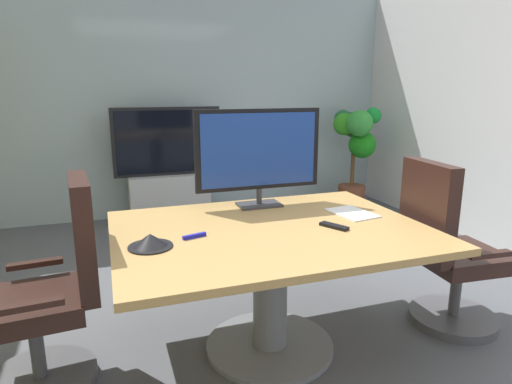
{
  "coord_description": "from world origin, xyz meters",
  "views": [
    {
      "loc": [
        -0.94,
        -2.06,
        1.52
      ],
      "look_at": [
        -0.1,
        0.38,
        0.9
      ],
      "focal_mm": 30.77,
      "sensor_mm": 36.0,
      "label": 1
    }
  ],
  "objects_px": {
    "office_chair_left": "(53,302)",
    "remote_control": "(334,226)",
    "office_chair_right": "(446,259)",
    "conference_table": "(270,260)",
    "tv_monitor": "(259,152)",
    "wall_display_unit": "(169,184)",
    "potted_plant": "(355,143)",
    "conference_phone": "(150,241)"
  },
  "relations": [
    {
      "from": "tv_monitor",
      "to": "potted_plant",
      "type": "relative_size",
      "value": 0.66
    },
    {
      "from": "remote_control",
      "to": "potted_plant",
      "type": "bearing_deg",
      "value": 28.89
    },
    {
      "from": "conference_phone",
      "to": "remote_control",
      "type": "relative_size",
      "value": 1.29
    },
    {
      "from": "remote_control",
      "to": "office_chair_right",
      "type": "bearing_deg",
      "value": -27.69
    },
    {
      "from": "tv_monitor",
      "to": "office_chair_right",
      "type": "bearing_deg",
      "value": -29.07
    },
    {
      "from": "office_chair_left",
      "to": "conference_phone",
      "type": "height_order",
      "value": "office_chair_left"
    },
    {
      "from": "office_chair_right",
      "to": "tv_monitor",
      "type": "xyz_separation_m",
      "value": [
        -1.06,
        0.59,
        0.66
      ]
    },
    {
      "from": "office_chair_right",
      "to": "potted_plant",
      "type": "distance_m",
      "value": 2.85
    },
    {
      "from": "office_chair_left",
      "to": "wall_display_unit",
      "type": "bearing_deg",
      "value": 155.22
    },
    {
      "from": "office_chair_right",
      "to": "tv_monitor",
      "type": "relative_size",
      "value": 1.3
    },
    {
      "from": "wall_display_unit",
      "to": "potted_plant",
      "type": "relative_size",
      "value": 1.02
    },
    {
      "from": "tv_monitor",
      "to": "conference_phone",
      "type": "xyz_separation_m",
      "value": [
        -0.77,
        -0.56,
        -0.33
      ]
    },
    {
      "from": "wall_display_unit",
      "to": "remote_control",
      "type": "relative_size",
      "value": 7.71
    },
    {
      "from": "office_chair_right",
      "to": "conference_table",
      "type": "bearing_deg",
      "value": 88.85
    },
    {
      "from": "conference_table",
      "to": "wall_display_unit",
      "type": "xyz_separation_m",
      "value": [
        -0.18,
        2.78,
        -0.12
      ]
    },
    {
      "from": "wall_display_unit",
      "to": "potted_plant",
      "type": "bearing_deg",
      "value": -6.04
    },
    {
      "from": "conference_table",
      "to": "conference_phone",
      "type": "relative_size",
      "value": 7.83
    },
    {
      "from": "conference_table",
      "to": "potted_plant",
      "type": "xyz_separation_m",
      "value": [
        2.1,
        2.54,
        0.29
      ]
    },
    {
      "from": "tv_monitor",
      "to": "wall_display_unit",
      "type": "xyz_separation_m",
      "value": [
        -0.27,
        2.31,
        -0.67
      ]
    },
    {
      "from": "office_chair_left",
      "to": "office_chair_right",
      "type": "bearing_deg",
      "value": 80.29
    },
    {
      "from": "conference_table",
      "to": "remote_control",
      "type": "height_order",
      "value": "remote_control"
    },
    {
      "from": "conference_phone",
      "to": "tv_monitor",
      "type": "bearing_deg",
      "value": 36.21
    },
    {
      "from": "office_chair_left",
      "to": "office_chair_right",
      "type": "xyz_separation_m",
      "value": [
        2.31,
        -0.2,
        0.0
      ]
    },
    {
      "from": "office_chair_right",
      "to": "remote_control",
      "type": "relative_size",
      "value": 6.41
    },
    {
      "from": "office_chair_left",
      "to": "potted_plant",
      "type": "height_order",
      "value": "potted_plant"
    },
    {
      "from": "wall_display_unit",
      "to": "conference_phone",
      "type": "relative_size",
      "value": 5.95
    },
    {
      "from": "wall_display_unit",
      "to": "office_chair_left",
      "type": "bearing_deg",
      "value": -109.95
    },
    {
      "from": "potted_plant",
      "to": "remote_control",
      "type": "relative_size",
      "value": 7.52
    },
    {
      "from": "conference_phone",
      "to": "office_chair_left",
      "type": "bearing_deg",
      "value": 160.67
    },
    {
      "from": "remote_control",
      "to": "conference_table",
      "type": "bearing_deg",
      "value": 133.56
    },
    {
      "from": "office_chair_left",
      "to": "potted_plant",
      "type": "relative_size",
      "value": 0.85
    },
    {
      "from": "office_chair_left",
      "to": "wall_display_unit",
      "type": "distance_m",
      "value": 2.88
    },
    {
      "from": "office_chair_right",
      "to": "remote_control",
      "type": "height_order",
      "value": "office_chair_right"
    },
    {
      "from": "office_chair_left",
      "to": "conference_table",
      "type": "bearing_deg",
      "value": 81.26
    },
    {
      "from": "office_chair_right",
      "to": "wall_display_unit",
      "type": "height_order",
      "value": "wall_display_unit"
    },
    {
      "from": "conference_table",
      "to": "tv_monitor",
      "type": "bearing_deg",
      "value": 78.28
    },
    {
      "from": "conference_table",
      "to": "wall_display_unit",
      "type": "distance_m",
      "value": 2.79
    },
    {
      "from": "office_chair_left",
      "to": "remote_control",
      "type": "bearing_deg",
      "value": 77.74
    },
    {
      "from": "potted_plant",
      "to": "remote_control",
      "type": "bearing_deg",
      "value": -123.61
    },
    {
      "from": "potted_plant",
      "to": "remote_control",
      "type": "distance_m",
      "value": 3.19
    },
    {
      "from": "office_chair_right",
      "to": "office_chair_left",
      "type": "bearing_deg",
      "value": 89.82
    },
    {
      "from": "office_chair_right",
      "to": "tv_monitor",
      "type": "distance_m",
      "value": 1.38
    }
  ]
}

